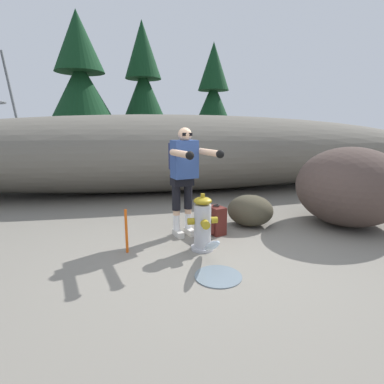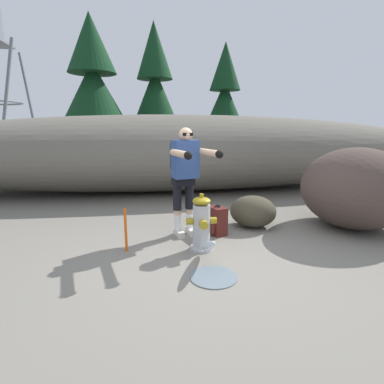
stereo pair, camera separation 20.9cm
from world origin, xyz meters
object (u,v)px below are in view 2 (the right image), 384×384
Objects in this scene: boulder_large at (356,188)px; boulder_mid at (253,211)px; utility_worker at (185,169)px; spare_backpack at (217,221)px; survey_stake at (126,230)px; fire_hydrant at (202,224)px.

boulder_large reaches higher than boulder_mid.
utility_worker is 3.51× the size of spare_backpack.
boulder_mid is at bearing 171.09° from boulder_large.
boulder_large reaches higher than survey_stake.
boulder_large is at bearing 75.35° from utility_worker.
spare_backpack is at bearing 58.57° from fire_hydrant.
utility_worker is 2.87m from boulder_large.
boulder_large is 3.01× the size of survey_stake.
utility_worker is (-0.15, 0.57, 0.68)m from fire_hydrant.
survey_stake reaches higher than boulder_mid.
boulder_large reaches higher than spare_backpack.
fire_hydrant is 0.90m from utility_worker.
utility_worker reaches higher than fire_hydrant.
boulder_large is at bearing 160.97° from spare_backpack.
utility_worker reaches higher than survey_stake.
boulder_mid is at bearing -177.15° from spare_backpack.
boulder_mid is at bearing 88.27° from utility_worker.
boulder_mid is (0.69, 0.28, 0.05)m from spare_backpack.
survey_stake is (-3.71, -0.49, -0.37)m from boulder_large.
survey_stake is at bearing -0.54° from spare_backpack.
fire_hydrant is 1.34m from boulder_mid.
survey_stake is at bearing 174.53° from fire_hydrant.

